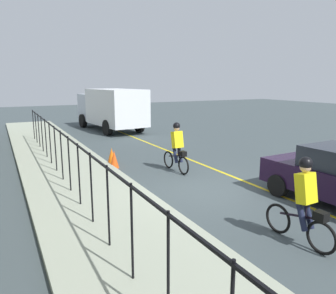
# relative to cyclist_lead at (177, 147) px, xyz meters

# --- Properties ---
(ground_plane) EXTENTS (80.00, 80.00, 0.00)m
(ground_plane) POSITION_rel_cyclist_lead_xyz_m (-2.42, 0.18, -0.91)
(ground_plane) COLOR #3D484A
(lane_line_centre) EXTENTS (36.00, 0.12, 0.01)m
(lane_line_centre) POSITION_rel_cyclist_lead_xyz_m (-2.42, -1.42, -0.91)
(lane_line_centre) COLOR yellow
(lane_line_centre) RESTS_ON ground
(sidewalk) EXTENTS (40.00, 3.20, 0.15)m
(sidewalk) POSITION_rel_cyclist_lead_xyz_m (-2.42, 3.58, -0.84)
(sidewalk) COLOR #9BA38D
(sidewalk) RESTS_ON ground
(iron_fence) EXTENTS (20.90, 0.04, 1.60)m
(iron_fence) POSITION_rel_cyclist_lead_xyz_m (-1.42, 3.98, 0.35)
(iron_fence) COLOR black
(iron_fence) RESTS_ON sidewalk
(cyclist_lead) EXTENTS (1.71, 0.38, 1.83)m
(cyclist_lead) POSITION_rel_cyclist_lead_xyz_m (0.00, 0.00, 0.00)
(cyclist_lead) COLOR black
(cyclist_lead) RESTS_ON ground
(cyclist_follow) EXTENTS (1.71, 0.38, 1.83)m
(cyclist_follow) POSITION_rel_cyclist_lead_xyz_m (-5.98, 0.43, 0.00)
(cyclist_follow) COLOR black
(cyclist_follow) RESTS_ON ground
(box_truck_background) EXTENTS (6.92, 3.13, 2.78)m
(box_truck_background) POSITION_rel_cyclist_lead_xyz_m (11.18, -1.15, 0.64)
(box_truck_background) COLOR silver
(box_truck_background) RESTS_ON ground
(traffic_cone_near) EXTENTS (0.36, 0.36, 0.63)m
(traffic_cone_near) POSITION_rel_cyclist_lead_xyz_m (2.29, 1.74, -0.59)
(traffic_cone_near) COLOR orange
(traffic_cone_near) RESTS_ON ground
(traffic_cone_far) EXTENTS (0.36, 0.36, 0.67)m
(traffic_cone_far) POSITION_rel_cyclist_lead_xyz_m (1.59, 1.87, -0.58)
(traffic_cone_far) COLOR #EA4E15
(traffic_cone_far) RESTS_ON ground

